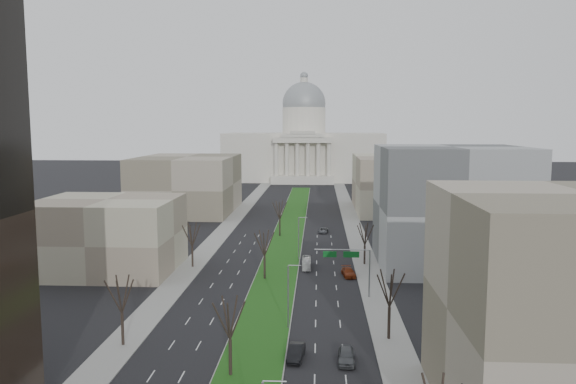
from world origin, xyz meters
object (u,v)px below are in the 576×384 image
(car_black, at_px, (296,352))
(car_grey_far, at_px, (323,230))
(box_van, at_px, (307,263))
(car_red, at_px, (348,272))
(car_grey_near, at_px, (346,355))

(car_black, relative_size, car_grey_far, 1.08)
(car_grey_far, xyz_separation_m, box_van, (-3.64, -36.75, 0.33))
(car_red, relative_size, car_grey_far, 1.14)
(car_grey_near, height_order, car_grey_far, car_grey_near)
(car_black, height_order, car_red, car_black)
(car_grey_near, distance_m, box_van, 44.63)
(box_van, bearing_deg, car_red, -36.51)
(car_black, bearing_deg, car_red, 83.32)
(car_black, distance_m, car_grey_far, 80.35)
(car_grey_near, relative_size, car_red, 0.94)
(car_grey_near, relative_size, box_van, 0.71)
(car_grey_near, distance_m, car_grey_far, 81.03)
(car_grey_near, height_order, car_red, car_grey_near)
(car_red, height_order, box_van, box_van)
(car_black, bearing_deg, box_van, 95.32)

